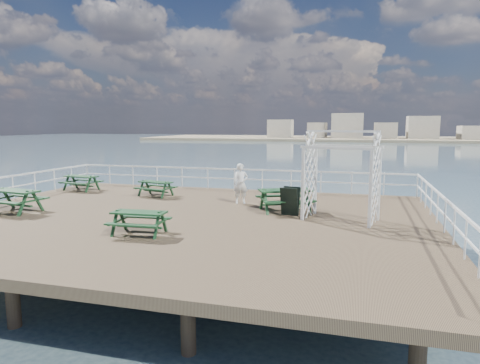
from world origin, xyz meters
name	(u,v)px	position (x,y,z in m)	size (l,w,h in m)	color
ground	(182,220)	(0.00, 0.00, -0.15)	(18.00, 14.00, 0.30)	brown
sea_backdrop	(380,136)	(12.54, 134.07, -0.51)	(300.00, 300.00, 9.20)	#384F5E
railing	(204,184)	(-0.07, 2.57, 0.87)	(17.77, 13.76, 1.10)	white
picnic_table_a	(81,180)	(-7.51, 4.45, 0.54)	(1.88, 1.59, 0.84)	#163C1E
picnic_table_b	(156,185)	(-3.00, 3.86, 0.50)	(1.82, 1.58, 0.78)	#163C1E
picnic_table_c	(285,195)	(3.48, 1.98, 0.62)	(2.51, 2.33, 0.98)	#163C1E
picnic_table_d	(15,196)	(-6.57, -0.94, 0.62)	(2.19, 1.86, 0.96)	#163C1E
picnic_table_e	(139,218)	(-0.25, -2.71, 0.52)	(1.74, 1.44, 0.81)	#163C1E
trellis_arbor	(341,181)	(5.63, 0.94, 1.41)	(2.80, 1.94, 3.16)	white
sandwich_board	(290,201)	(3.79, 1.26, 0.52)	(0.73, 0.59, 1.08)	black
person	(241,184)	(1.39, 3.08, 0.86)	(0.63, 0.41, 1.72)	white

